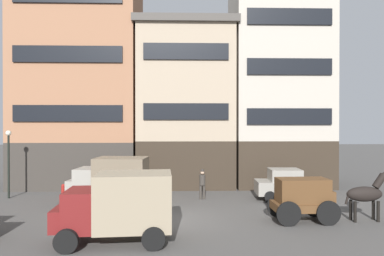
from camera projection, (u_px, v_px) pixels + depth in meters
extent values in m
plane|color=#4C4947|center=(169.00, 220.00, 15.19)|extent=(120.00, 120.00, 0.00)
cube|color=#38332D|center=(81.00, 163.00, 24.27)|extent=(8.60, 5.31, 3.26)
cube|color=#9E6B4C|center=(81.00, 62.00, 24.21)|extent=(8.60, 5.31, 11.80)
cube|color=black|center=(68.00, 113.00, 21.52)|extent=(7.22, 0.12, 1.10)
cube|color=black|center=(68.00, 54.00, 21.49)|extent=(7.22, 0.12, 1.10)
cube|color=#33281E|center=(186.00, 162.00, 24.47)|extent=(6.80, 5.31, 3.35)
cube|color=tan|center=(186.00, 86.00, 24.42)|extent=(6.80, 5.31, 8.05)
cube|color=#47423D|center=(186.00, 29.00, 24.39)|extent=(7.30, 5.81, 0.50)
cube|color=black|center=(186.00, 111.00, 21.72)|extent=(5.71, 0.12, 1.10)
cube|color=black|center=(186.00, 51.00, 21.69)|extent=(5.71, 0.12, 1.10)
cube|color=#33281E|center=(278.00, 162.00, 24.65)|extent=(6.87, 5.31, 3.35)
cube|color=#B7AD9E|center=(278.00, 51.00, 24.58)|extent=(6.87, 5.31, 13.48)
cube|color=black|center=(289.00, 116.00, 21.90)|extent=(5.77, 0.12, 1.10)
cube|color=black|center=(290.00, 67.00, 21.88)|extent=(5.77, 0.12, 1.10)
cube|color=black|center=(290.00, 16.00, 21.85)|extent=(5.77, 0.12, 1.10)
cube|color=brown|center=(302.00, 206.00, 14.94)|extent=(2.75, 1.40, 0.36)
cube|color=brown|center=(302.00, 190.00, 14.93)|extent=(2.33, 1.19, 1.10)
cube|color=brown|center=(327.00, 195.00, 15.01)|extent=(0.44, 1.05, 0.50)
cylinder|color=black|center=(315.00, 205.00, 15.70)|extent=(1.10, 0.12, 1.10)
cylinder|color=black|center=(329.00, 213.00, 14.29)|extent=(1.10, 0.12, 1.10)
cylinder|color=black|center=(278.00, 206.00, 15.59)|extent=(1.10, 0.12, 1.10)
cylinder|color=black|center=(289.00, 214.00, 14.17)|extent=(1.10, 0.12, 1.10)
ellipsoid|color=black|center=(364.00, 194.00, 15.01)|extent=(1.72, 0.66, 0.70)
cylinder|color=black|center=(379.00, 181.00, 15.05)|extent=(0.68, 0.34, 0.76)
cylinder|color=black|center=(348.00, 198.00, 14.96)|extent=(0.27, 0.11, 0.65)
cylinder|color=black|center=(373.00, 209.00, 15.23)|extent=(0.14, 0.14, 0.95)
cylinder|color=black|center=(378.00, 211.00, 14.87)|extent=(0.14, 0.14, 0.95)
cylinder|color=black|center=(351.00, 210.00, 15.16)|extent=(0.14, 0.14, 0.95)
cylinder|color=black|center=(355.00, 212.00, 14.80)|extent=(0.14, 0.14, 0.95)
cube|color=gray|center=(90.00, 181.00, 18.32)|extent=(1.54, 1.81, 1.50)
cube|color=gray|center=(78.00, 186.00, 18.36)|extent=(1.02, 1.52, 0.80)
cube|color=#756651|center=(121.00, 176.00, 18.21)|extent=(2.95, 2.13, 2.10)
cube|color=silver|center=(82.00, 177.00, 18.34)|extent=(0.31, 1.37, 0.64)
cylinder|color=black|center=(75.00, 200.00, 17.40)|extent=(0.86, 0.29, 0.84)
cylinder|color=black|center=(89.00, 193.00, 19.30)|extent=(0.86, 0.29, 0.84)
cylinder|color=black|center=(130.00, 201.00, 17.22)|extent=(0.86, 0.29, 0.84)
cylinder|color=black|center=(138.00, 193.00, 19.12)|extent=(0.86, 0.29, 0.84)
cube|color=maroon|center=(86.00, 209.00, 12.16)|extent=(1.51, 1.79, 1.50)
cube|color=maroon|center=(67.00, 218.00, 12.10)|extent=(1.00, 1.50, 0.80)
cube|color=gray|center=(134.00, 200.00, 12.33)|extent=(2.92, 2.09, 2.10)
cube|color=silver|center=(73.00, 203.00, 12.12)|extent=(0.28, 1.37, 0.64)
cylinder|color=black|center=(66.00, 241.00, 11.18)|extent=(0.85, 0.28, 0.84)
cylinder|color=black|center=(80.00, 225.00, 13.07)|extent=(0.85, 0.28, 0.84)
cylinder|color=black|center=(153.00, 239.00, 11.46)|extent=(0.85, 0.28, 0.84)
cylinder|color=black|center=(155.00, 223.00, 13.36)|extent=(0.85, 0.28, 0.84)
cube|color=gray|center=(287.00, 187.00, 19.32)|extent=(3.77, 1.76, 0.80)
cube|color=gray|center=(285.00, 175.00, 19.31)|extent=(1.86, 1.52, 0.70)
cube|color=silver|center=(299.00, 177.00, 19.30)|extent=(0.39, 1.33, 0.56)
cylinder|color=black|center=(303.00, 191.00, 20.14)|extent=(0.67, 0.21, 0.66)
cylinder|color=black|center=(312.00, 197.00, 18.46)|extent=(0.67, 0.21, 0.66)
cylinder|color=black|center=(264.00, 191.00, 20.18)|extent=(0.67, 0.21, 0.66)
cylinder|color=black|center=(270.00, 197.00, 18.50)|extent=(0.67, 0.21, 0.66)
cylinder|color=#38332D|center=(201.00, 192.00, 19.42)|extent=(0.16, 0.16, 0.85)
cylinder|color=#38332D|center=(204.00, 192.00, 19.43)|extent=(0.16, 0.16, 0.85)
cylinder|color=#38332D|center=(202.00, 180.00, 19.42)|extent=(0.39, 0.39, 0.62)
sphere|color=tan|center=(202.00, 173.00, 19.41)|extent=(0.22, 0.22, 0.22)
cylinder|color=#38332D|center=(202.00, 171.00, 19.41)|extent=(0.28, 0.28, 0.02)
cylinder|color=#38332D|center=(202.00, 170.00, 19.41)|extent=(0.18, 0.18, 0.09)
cylinder|color=black|center=(9.00, 167.00, 19.66)|extent=(0.12, 0.12, 3.80)
sphere|color=silver|center=(8.00, 133.00, 19.65)|extent=(0.32, 0.32, 0.32)
cylinder|color=maroon|center=(63.00, 192.00, 19.91)|extent=(0.24, 0.24, 0.70)
sphere|color=maroon|center=(63.00, 186.00, 19.91)|extent=(0.22, 0.22, 0.22)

